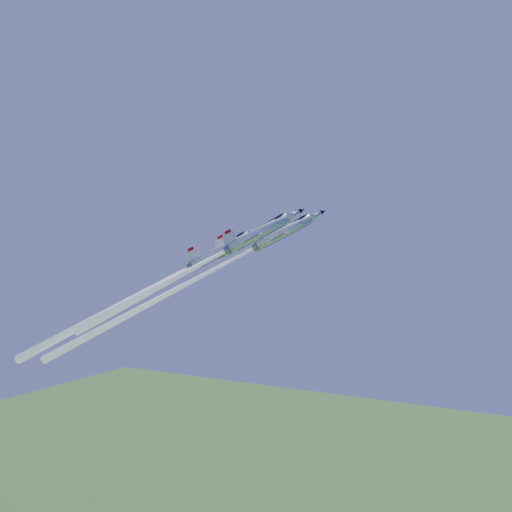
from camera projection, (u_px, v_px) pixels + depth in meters
The scene contains 4 objects.
jet_lead at pixel (184, 285), 115.15m from camera, with size 46.90×20.78×46.74m.
jet_left at pixel (192, 269), 119.04m from camera, with size 36.47×16.67×32.23m.
jet_right at pixel (192, 269), 107.04m from camera, with size 36.68×16.68×32.76m.
jet_slot at pixel (143, 293), 117.26m from camera, with size 43.52×19.59×39.71m.
Camera 1 is at (53.74, -98.48, 107.41)m, focal length 40.00 mm.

